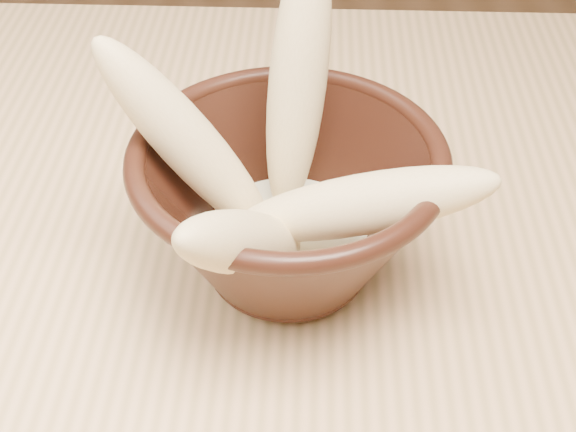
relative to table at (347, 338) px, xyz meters
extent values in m
cube|color=tan|center=(0.00, 0.00, 0.06)|extent=(1.20, 0.80, 0.04)
cylinder|color=black|center=(-0.05, -0.01, 0.08)|extent=(0.09, 0.09, 0.01)
cylinder|color=black|center=(-0.05, -0.01, 0.11)|extent=(0.09, 0.09, 0.01)
torus|color=black|center=(-0.05, -0.01, 0.18)|extent=(0.21, 0.21, 0.01)
cylinder|color=beige|center=(-0.05, -0.01, 0.12)|extent=(0.12, 0.12, 0.02)
ellipsoid|color=#D0B47B|center=(-0.04, 0.04, 0.21)|extent=(0.06, 0.10, 0.19)
ellipsoid|color=#D0B47B|center=(-0.11, 0.00, 0.19)|extent=(0.14, 0.06, 0.16)
ellipsoid|color=#D0B47B|center=(0.00, -0.04, 0.17)|extent=(0.18, 0.06, 0.09)
ellipsoid|color=#D0B47B|center=(-0.07, -0.07, 0.17)|extent=(0.10, 0.14, 0.12)
camera|label=1|loc=(-0.03, -0.41, 0.49)|focal=50.00mm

